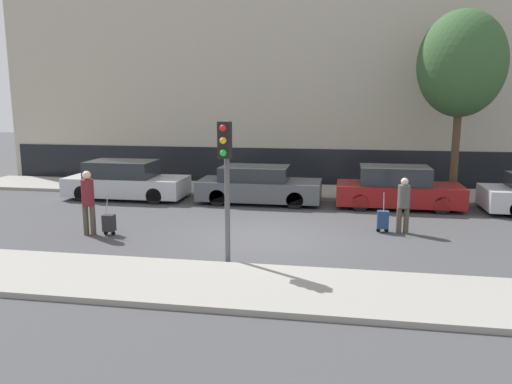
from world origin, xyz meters
TOP-DOWN VIEW (x-y plane):
  - ground_plane at (0.00, 0.00)m, footprint 80.00×80.00m
  - sidewalk_near at (0.00, -3.75)m, footprint 28.00×2.50m
  - sidewalk_far at (0.00, 7.00)m, footprint 28.00×3.00m
  - building_facade at (0.00, 10.35)m, footprint 28.00×2.37m
  - parked_car_0 at (-6.15, 4.67)m, footprint 4.56×1.84m
  - parked_car_1 at (-0.99, 4.74)m, footprint 4.47×1.80m
  - parked_car_2 at (3.95, 4.73)m, footprint 4.29×1.74m
  - pedestrian_left at (-4.90, -0.50)m, footprint 0.35×0.34m
  - trolley_left at (-4.35, -0.42)m, footprint 0.34×0.29m
  - pedestrian_right at (3.77, 1.26)m, footprint 0.35×0.34m
  - trolley_right at (3.22, 1.23)m, footprint 0.34×0.29m
  - traffic_light at (-0.51, -2.37)m, footprint 0.28×0.47m
  - bare_tree_near_crossing at (6.15, 6.49)m, footprint 3.13×3.13m

SIDE VIEW (x-z plane):
  - ground_plane at x=0.00m, z-range 0.00..0.00m
  - sidewalk_near at x=0.00m, z-range 0.00..0.12m
  - sidewalk_far at x=0.00m, z-range 0.00..0.12m
  - trolley_left at x=-4.35m, z-range -0.21..0.91m
  - trolley_right at x=3.22m, z-range -0.21..0.95m
  - parked_car_1 at x=-0.99m, z-range -0.04..1.32m
  - parked_car_0 at x=-6.15m, z-range -0.05..1.40m
  - parked_car_2 at x=3.95m, z-range -0.05..1.41m
  - pedestrian_right at x=3.77m, z-range 0.10..1.69m
  - pedestrian_left at x=-4.90m, z-range 0.13..1.95m
  - traffic_light at x=-0.51m, z-range 0.71..3.99m
  - bare_tree_near_crossing at x=6.15m, z-range 1.60..8.41m
  - building_facade at x=0.00m, z-range -0.02..12.66m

